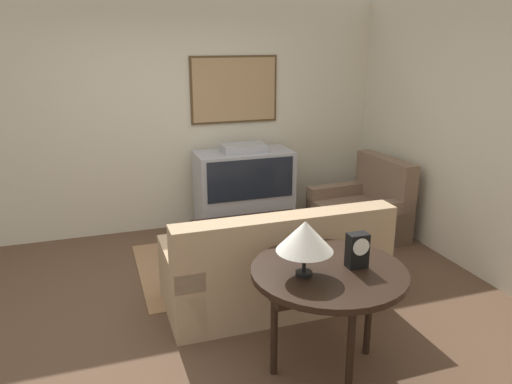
{
  "coord_description": "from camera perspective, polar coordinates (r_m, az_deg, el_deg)",
  "views": [
    {
      "loc": [
        -0.89,
        -3.73,
        2.25
      ],
      "look_at": [
        0.66,
        0.86,
        0.75
      ],
      "focal_mm": 35.0,
      "sensor_mm": 36.0,
      "label": 1
    }
  ],
  "objects": [
    {
      "name": "armchair",
      "position": [
        5.98,
        12.01,
        -2.32
      ],
      "size": [
        0.94,
        1.0,
        0.92
      ],
      "rotation": [
        0.0,
        0.0,
        -1.5
      ],
      "color": "brown",
      "rests_on": "ground_plane"
    },
    {
      "name": "table_lamp",
      "position": [
        3.2,
        5.61,
        -5.09
      ],
      "size": [
        0.37,
        0.37,
        0.37
      ],
      "color": "black",
      "rests_on": "console_table"
    },
    {
      "name": "mantel_clock",
      "position": [
        3.42,
        11.5,
        -6.53
      ],
      "size": [
        0.14,
        0.1,
        0.24
      ],
      "color": "black",
      "rests_on": "console_table"
    },
    {
      "name": "area_rug",
      "position": [
        5.32,
        -0.11,
        -7.73
      ],
      "size": [
        2.4,
        1.52,
        0.01
      ],
      "color": "#99704C",
      "rests_on": "ground_plane"
    },
    {
      "name": "console_table",
      "position": [
        3.44,
        8.32,
        -9.76
      ],
      "size": [
        1.05,
        1.05,
        0.77
      ],
      "color": "black",
      "rests_on": "ground_plane"
    },
    {
      "name": "coffee_table",
      "position": [
        5.2,
        -0.71,
        -3.9
      ],
      "size": [
        1.16,
        0.49,
        0.42
      ],
      "color": "black",
      "rests_on": "ground_plane"
    },
    {
      "name": "wall_back",
      "position": [
        5.99,
        -9.9,
        8.38
      ],
      "size": [
        12.0,
        0.1,
        2.7
      ],
      "color": "beige",
      "rests_on": "ground_plane"
    },
    {
      "name": "tv",
      "position": [
        5.96,
        -1.38,
        0.18
      ],
      "size": [
        1.13,
        0.54,
        1.07
      ],
      "color": "#9E9EA3",
      "rests_on": "ground_plane"
    },
    {
      "name": "wall_right",
      "position": [
        5.2,
        24.43,
        5.73
      ],
      "size": [
        0.06,
        12.0,
        2.7
      ],
      "color": "beige",
      "rests_on": "ground_plane"
    },
    {
      "name": "couch",
      "position": [
        4.37,
        2.18,
        -8.98
      ],
      "size": [
        1.86,
        0.86,
        0.92
      ],
      "rotation": [
        0.0,
        0.0,
        3.14
      ],
      "color": "tan",
      "rests_on": "ground_plane"
    },
    {
      "name": "ground_plane",
      "position": [
        4.44,
        -4.65,
        -13.26
      ],
      "size": [
        12.0,
        12.0,
        0.0
      ],
      "primitive_type": "plane",
      "color": "brown"
    }
  ]
}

